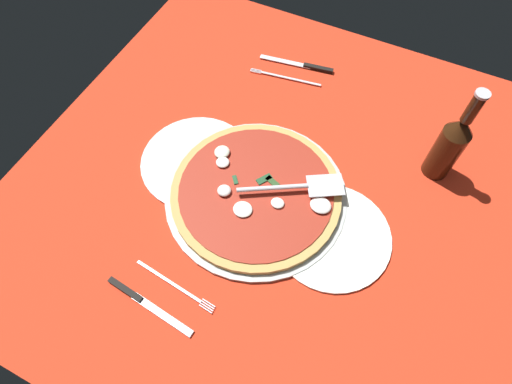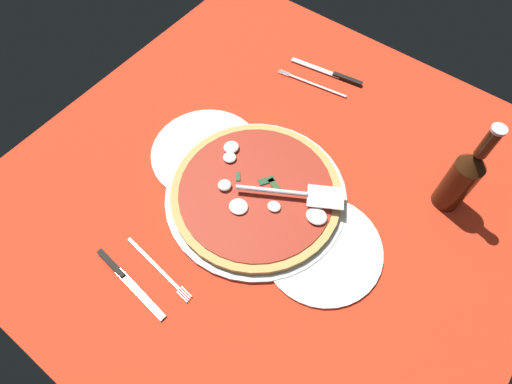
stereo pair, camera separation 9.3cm
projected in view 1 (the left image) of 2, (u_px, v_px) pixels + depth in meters
The scene contains 10 objects.
ground_plane at pixel (274, 186), 97.53cm from camera, with size 112.84×112.84×0.80cm, color red.
checker_pattern at pixel (274, 185), 97.15cm from camera, with size 112.84×112.84×0.10cm.
pizza_pan at pixel (256, 196), 94.98cm from camera, with size 40.10×40.10×1.22cm, color #B4BBB9.
dinner_plate_left at pixel (332, 236), 90.09cm from camera, with size 24.94×24.94×1.00cm, color white.
dinner_plate_right at pixel (197, 162), 99.80cm from camera, with size 25.97×25.97×1.00cm, color white.
pizza at pixel (256, 192), 93.71cm from camera, with size 37.35×37.35×3.03cm.
pizza_server at pixel (296, 187), 91.50cm from camera, with size 21.47×14.28×1.00cm.
place_setting_near at pixel (294, 72), 114.82cm from camera, with size 22.07×15.65×1.40cm.
place_setting_far at pixel (158, 294), 83.89cm from camera, with size 21.52×14.66×1.40cm.
beer_bottle at pixel (450, 145), 90.72cm from camera, with size 5.95×5.95×25.35cm.
Camera 1 is at (-18.53, 47.49, 82.86)cm, focal length 30.10 mm.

